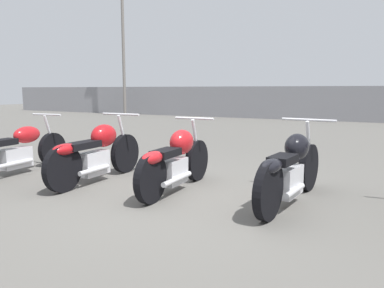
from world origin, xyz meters
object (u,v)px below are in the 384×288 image
at_px(light_pole_left, 123,27).
at_px(motorcycle_slot_0, 17,150).
at_px(motorcycle_slot_2, 176,160).
at_px(motorcycle_slot_1, 96,152).
at_px(motorcycle_slot_3, 291,169).

relative_size(light_pole_left, motorcycle_slot_0, 3.81).
height_order(motorcycle_slot_0, motorcycle_slot_2, motorcycle_slot_2).
bearing_deg(motorcycle_slot_1, light_pole_left, 125.37).
distance_m(motorcycle_slot_0, motorcycle_slot_3, 4.53).
relative_size(motorcycle_slot_0, motorcycle_slot_3, 0.99).
bearing_deg(light_pole_left, motorcycle_slot_1, -54.64).
relative_size(light_pole_left, motorcycle_slot_1, 3.89).
xyz_separation_m(motorcycle_slot_1, motorcycle_slot_2, (1.37, 0.08, -0.02)).
relative_size(motorcycle_slot_0, motorcycle_slot_2, 1.06).
height_order(motorcycle_slot_1, motorcycle_slot_3, motorcycle_slot_1).
bearing_deg(light_pole_left, motorcycle_slot_3, -46.13).
bearing_deg(motorcycle_slot_3, light_pole_left, 140.38).
xyz_separation_m(motorcycle_slot_0, motorcycle_slot_3, (4.51, 0.38, 0.03)).
bearing_deg(motorcycle_slot_0, motorcycle_slot_3, 2.05).
bearing_deg(light_pole_left, motorcycle_slot_2, -50.48).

